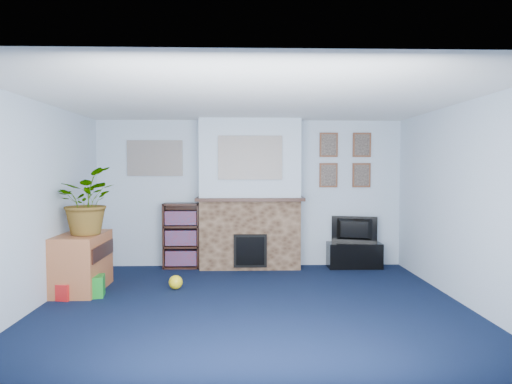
{
  "coord_description": "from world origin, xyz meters",
  "views": [
    {
      "loc": [
        -0.11,
        -5.26,
        1.62
      ],
      "look_at": [
        0.06,
        0.8,
        1.3
      ],
      "focal_mm": 32.0,
      "sensor_mm": 36.0,
      "label": 1
    }
  ],
  "objects_px": {
    "tv_stand": "(354,254)",
    "bookshelf": "(182,237)",
    "television": "(354,230)",
    "sideboard": "(82,264)"
  },
  "relations": [
    {
      "from": "tv_stand",
      "to": "bookshelf",
      "type": "xyz_separation_m",
      "value": [
        -2.8,
        0.08,
        0.28
      ]
    },
    {
      "from": "bookshelf",
      "to": "tv_stand",
      "type": "bearing_deg",
      "value": -1.56
    },
    {
      "from": "bookshelf",
      "to": "sideboard",
      "type": "xyz_separation_m",
      "value": [
        -1.13,
        -1.35,
        -0.15
      ]
    },
    {
      "from": "television",
      "to": "sideboard",
      "type": "bearing_deg",
      "value": 32.99
    },
    {
      "from": "television",
      "to": "sideboard",
      "type": "height_order",
      "value": "television"
    },
    {
      "from": "sideboard",
      "to": "tv_stand",
      "type": "bearing_deg",
      "value": 17.98
    },
    {
      "from": "tv_stand",
      "to": "sideboard",
      "type": "height_order",
      "value": "sideboard"
    },
    {
      "from": "television",
      "to": "bookshelf",
      "type": "distance_m",
      "value": 2.81
    },
    {
      "from": "tv_stand",
      "to": "bookshelf",
      "type": "height_order",
      "value": "bookshelf"
    },
    {
      "from": "television",
      "to": "sideboard",
      "type": "xyz_separation_m",
      "value": [
        -3.94,
        -1.3,
        -0.27
      ]
    }
  ]
}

